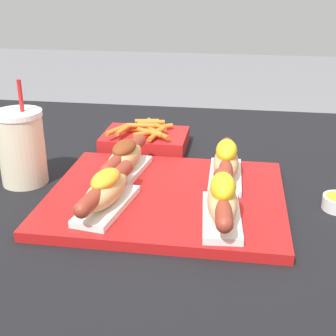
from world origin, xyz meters
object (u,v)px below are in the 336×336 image
serving_tray (166,197)px  hot_dog_3 (226,162)px  hot_dog_1 (222,200)px  hot_dog_2 (125,158)px  drink_cup (22,147)px  fries_basket (145,139)px  hot_dog_0 (106,191)px

serving_tray → hot_dog_3: 0.14m
hot_dog_1 → hot_dog_3: hot_dog_1 is taller
hot_dog_2 → drink_cup: bearing=-171.5°
hot_dog_3 → fries_basket: size_ratio=1.02×
hot_dog_0 → drink_cup: bearing=149.7°
hot_dog_3 → drink_cup: 0.40m
hot_dog_3 → fries_basket: (-0.20, 0.20, -0.03)m
serving_tray → drink_cup: bearing=172.0°
drink_cup → hot_dog_1: bearing=-17.9°
serving_tray → hot_dog_1: size_ratio=2.12×
hot_dog_3 → drink_cup: size_ratio=0.97×
hot_dog_0 → hot_dog_2: same height
hot_dog_1 → drink_cup: drink_cup is taller
hot_dog_2 → hot_dog_3: (0.20, 0.01, 0.00)m
hot_dog_2 → hot_dog_3: hot_dog_3 is taller
serving_tray → fries_basket: fries_basket is taller
hot_dog_0 → fries_basket: 0.35m
hot_dog_0 → serving_tray: bearing=40.4°
serving_tray → hot_dog_0: size_ratio=2.14×
hot_dog_1 → drink_cup: size_ratio=0.97×
serving_tray → hot_dog_2: 0.12m
fries_basket → serving_tray: bearing=-71.1°
hot_dog_1 → fries_basket: hot_dog_1 is taller
hot_dog_1 → fries_basket: size_ratio=1.02×
serving_tray → fries_basket: (-0.09, 0.27, 0.01)m
hot_dog_2 → drink_cup: 0.20m
hot_dog_1 → hot_dog_2: 0.25m
hot_dog_0 → hot_dog_3: size_ratio=0.99×
serving_tray → hot_dog_3: (0.10, 0.08, 0.04)m
hot_dog_1 → hot_dog_3: size_ratio=1.00×
hot_dog_1 → drink_cup: bearing=162.1°
serving_tray → hot_dog_0: (-0.09, -0.08, 0.04)m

